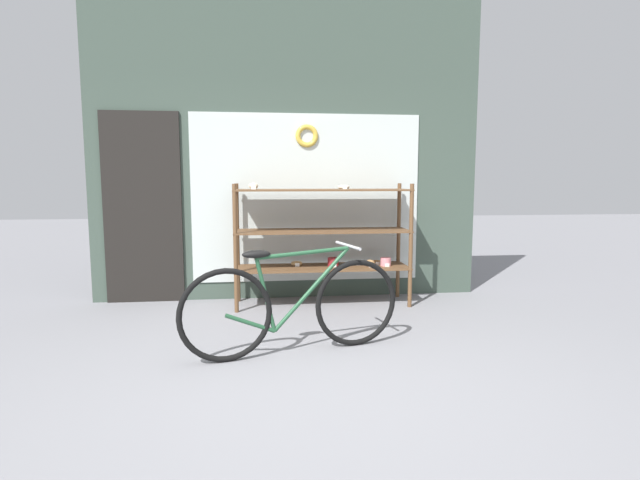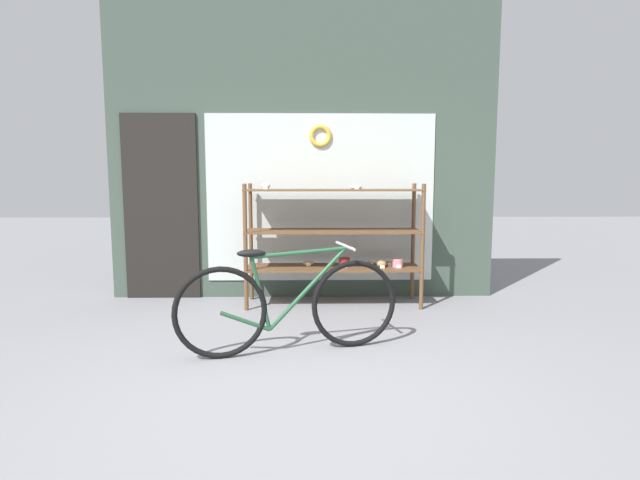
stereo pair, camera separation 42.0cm
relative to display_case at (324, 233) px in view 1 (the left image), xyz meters
The scene contains 4 objects.
ground_plane 2.39m from the display_case, 99.02° to the right, with size 30.00×30.00×0.00m, color gray.
storefront_facade 1.21m from the display_case, 135.46° to the left, with size 4.40×0.13×3.86m.
display_case is the anchor object (origin of this frame).
bicycle 1.65m from the display_case, 105.97° to the right, with size 1.75×0.57×0.85m.
Camera 1 is at (-0.33, -3.11, 1.37)m, focal length 28.00 mm.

